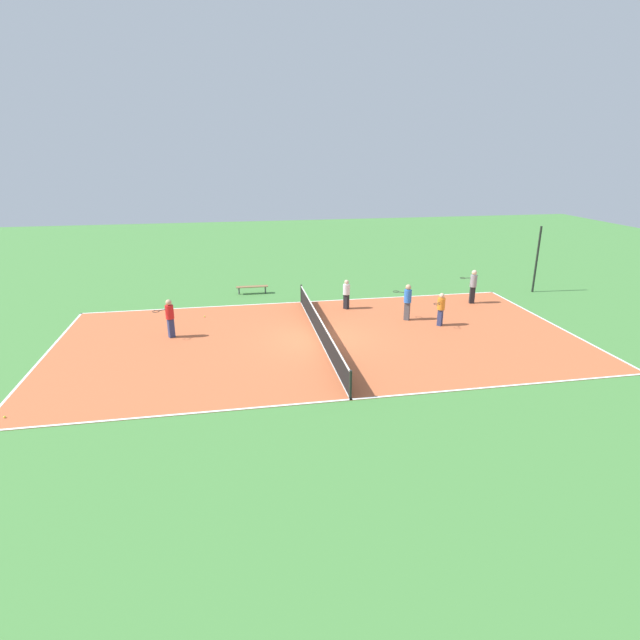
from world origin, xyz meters
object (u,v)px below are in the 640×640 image
tennis_ball_right_alley (205,316)px  tennis_ball_far_baseline (5,417)px  tennis_net (320,328)px  fence_post_back_left (537,260)px  player_near_blue (407,299)px  bench (252,287)px  player_baseline_gray (473,284)px  player_coach_red (170,316)px  player_near_white (346,293)px  player_center_orange (441,307)px

tennis_ball_right_alley → tennis_ball_far_baseline: bearing=-32.4°
tennis_ball_far_baseline → tennis_net: bearing=114.8°
tennis_ball_right_alley → fence_post_back_left: size_ratio=0.02×
tennis_net → player_near_blue: size_ratio=6.39×
tennis_ball_far_baseline → tennis_ball_right_alley: size_ratio=1.00×
fence_post_back_left → bench: bearing=-98.8°
player_baseline_gray → player_near_blue: (2.07, -4.46, -0.04)m
player_near_blue → tennis_ball_right_alley: bearing=23.1°
player_coach_red → tennis_ball_far_baseline: 7.86m
bench → fence_post_back_left: bearing=-8.8°
player_near_blue → fence_post_back_left: (-3.65, 9.12, 0.87)m
player_near_white → player_baseline_gray: bearing=50.7°
player_near_blue → tennis_ball_far_baseline: size_ratio=26.34×
tennis_net → bench: bearing=-162.3°
player_coach_red → tennis_ball_right_alley: player_coach_red is taller
tennis_net → player_center_orange: player_center_orange is taller
tennis_net → fence_post_back_left: 14.89m
player_center_orange → tennis_ball_far_baseline: size_ratio=23.34×
player_near_blue → fence_post_back_left: fence_post_back_left is taller
player_coach_red → bench: bearing=-150.1°
player_coach_red → player_baseline_gray: bearing=159.6°
player_baseline_gray → player_near_white: size_ratio=1.19×
tennis_net → tennis_ball_far_baseline: 12.01m
bench → player_coach_red: size_ratio=1.05×
player_coach_red → player_near_white: 9.06m
bench → player_near_blue: size_ratio=1.02×
player_baseline_gray → tennis_ball_far_baseline: player_baseline_gray is taller
player_baseline_gray → player_near_white: (-0.24, -6.95, -0.20)m
player_center_orange → player_coach_red: (-0.65, -12.39, 0.10)m
tennis_net → fence_post_back_left: (-5.48, 13.77, 1.40)m
player_center_orange → player_near_blue: size_ratio=0.89×
player_center_orange → player_near_blue: 1.67m
tennis_net → player_near_white: (-4.14, 2.16, 0.37)m
fence_post_back_left → player_center_orange: bearing=-58.9°
tennis_ball_right_alley → player_center_orange: bearing=73.5°
fence_post_back_left → tennis_ball_right_alley: bearing=-85.6°
bench → fence_post_back_left: (2.54, 16.33, 1.54)m
tennis_net → bench: tennis_net is taller
player_center_orange → player_baseline_gray: player_baseline_gray is taller
tennis_ball_far_baseline → tennis_ball_right_alley: bearing=147.6°
tennis_ball_right_alley → tennis_net: bearing=51.9°
tennis_ball_right_alley → player_coach_red: bearing=-26.9°
player_near_white → tennis_ball_far_baseline: 15.97m
player_coach_red → tennis_ball_right_alley: size_ratio=25.66×
player_center_orange → player_coach_red: bearing=-49.7°
player_coach_red → player_center_orange: bearing=147.5°
player_baseline_gray → tennis_ball_far_baseline: (8.93, -20.00, -1.04)m
player_coach_red → player_near_white: bearing=168.1°
player_coach_red → tennis_ball_right_alley: bearing=-146.4°
bench → tennis_net: bearing=-72.3°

